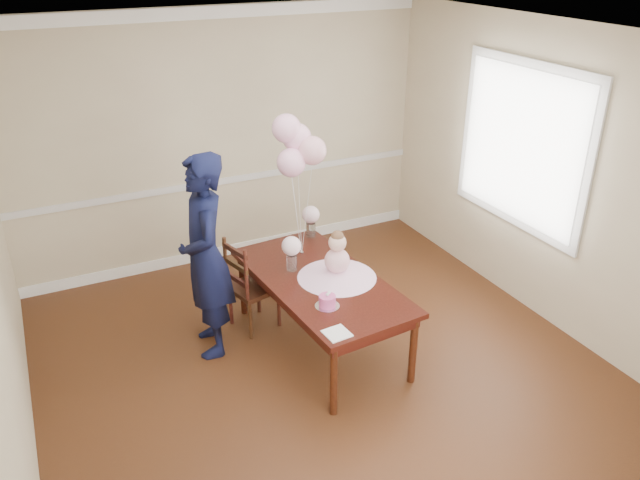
# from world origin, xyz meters

# --- Properties ---
(floor) EXTENTS (4.50, 5.00, 0.00)m
(floor) POSITION_xyz_m (0.00, 0.00, 0.00)
(floor) COLOR #361B0D
(floor) RESTS_ON ground
(ceiling) EXTENTS (4.50, 5.00, 0.02)m
(ceiling) POSITION_xyz_m (0.00, 0.00, 2.70)
(ceiling) COLOR white
(ceiling) RESTS_ON wall_back
(wall_back) EXTENTS (4.50, 0.02, 2.70)m
(wall_back) POSITION_xyz_m (0.00, 2.50, 1.35)
(wall_back) COLOR #BCAC8A
(wall_back) RESTS_ON floor
(wall_front) EXTENTS (4.50, 0.02, 2.70)m
(wall_front) POSITION_xyz_m (0.00, -2.50, 1.35)
(wall_front) COLOR #BCAC8A
(wall_front) RESTS_ON floor
(wall_right) EXTENTS (0.02, 5.00, 2.70)m
(wall_right) POSITION_xyz_m (2.25, 0.00, 1.35)
(wall_right) COLOR #BCAC8A
(wall_right) RESTS_ON floor
(chair_rail_trim) EXTENTS (4.50, 0.02, 0.07)m
(chair_rail_trim) POSITION_xyz_m (0.00, 2.49, 0.90)
(chair_rail_trim) COLOR silver
(chair_rail_trim) RESTS_ON wall_back
(crown_molding) EXTENTS (4.50, 0.02, 0.12)m
(crown_molding) POSITION_xyz_m (0.00, 2.49, 2.63)
(crown_molding) COLOR white
(crown_molding) RESTS_ON wall_back
(baseboard_trim) EXTENTS (4.50, 0.02, 0.12)m
(baseboard_trim) POSITION_xyz_m (0.00, 2.49, 0.06)
(baseboard_trim) COLOR white
(baseboard_trim) RESTS_ON floor
(window_frame) EXTENTS (0.02, 1.66, 1.56)m
(window_frame) POSITION_xyz_m (2.23, 0.50, 1.55)
(window_frame) COLOR silver
(window_frame) RESTS_ON wall_right
(window_blinds) EXTENTS (0.01, 1.50, 1.40)m
(window_blinds) POSITION_xyz_m (2.21, 0.50, 1.55)
(window_blinds) COLOR silver
(window_blinds) RESTS_ON wall_right
(dining_table_top) EXTENTS (1.03, 1.85, 0.04)m
(dining_table_top) POSITION_xyz_m (0.14, 0.47, 0.65)
(dining_table_top) COLOR black
(dining_table_top) RESTS_ON table_leg_fl
(table_apron) EXTENTS (0.94, 1.76, 0.09)m
(table_apron) POSITION_xyz_m (0.14, 0.47, 0.58)
(table_apron) COLOR black
(table_apron) RESTS_ON table_leg_fl
(table_leg_fl) EXTENTS (0.07, 0.07, 0.63)m
(table_leg_fl) POSITION_xyz_m (-0.17, -0.38, 0.31)
(table_leg_fl) COLOR black
(table_leg_fl) RESTS_ON floor
(table_leg_fr) EXTENTS (0.07, 0.07, 0.63)m
(table_leg_fr) POSITION_xyz_m (0.58, -0.32, 0.31)
(table_leg_fr) COLOR black
(table_leg_fr) RESTS_ON floor
(table_leg_bl) EXTENTS (0.07, 0.07, 0.63)m
(table_leg_bl) POSITION_xyz_m (-0.30, 1.26, 0.31)
(table_leg_bl) COLOR black
(table_leg_bl) RESTS_ON floor
(table_leg_br) EXTENTS (0.07, 0.07, 0.63)m
(table_leg_br) POSITION_xyz_m (0.45, 1.32, 0.31)
(table_leg_br) COLOR black
(table_leg_br) RESTS_ON floor
(baby_skirt) EXTENTS (0.73, 0.73, 0.09)m
(baby_skirt) POSITION_xyz_m (0.28, 0.44, 0.72)
(baby_skirt) COLOR #F9B7DE
(baby_skirt) RESTS_ON dining_table_top
(baby_torso) EXTENTS (0.21, 0.21, 0.21)m
(baby_torso) POSITION_xyz_m (0.28, 0.44, 0.83)
(baby_torso) COLOR #F097CB
(baby_torso) RESTS_ON baby_skirt
(baby_head) EXTENTS (0.15, 0.15, 0.15)m
(baby_head) POSITION_xyz_m (0.28, 0.44, 1.00)
(baby_head) COLOR beige
(baby_head) RESTS_ON baby_torso
(baby_hair) EXTENTS (0.11, 0.11, 0.11)m
(baby_hair) POSITION_xyz_m (0.28, 0.44, 1.05)
(baby_hair) COLOR brown
(baby_hair) RESTS_ON baby_head
(cake_platter) EXTENTS (0.21, 0.21, 0.01)m
(cake_platter) POSITION_xyz_m (-0.01, 0.06, 0.67)
(cake_platter) COLOR silver
(cake_platter) RESTS_ON dining_table_top
(birthday_cake) EXTENTS (0.14, 0.14, 0.09)m
(birthday_cake) POSITION_xyz_m (-0.01, 0.06, 0.72)
(birthday_cake) COLOR #D5438F
(birthday_cake) RESTS_ON cake_platter
(cake_flower_a) EXTENTS (0.03, 0.03, 0.03)m
(cake_flower_a) POSITION_xyz_m (-0.01, 0.06, 0.78)
(cake_flower_a) COLOR silver
(cake_flower_a) RESTS_ON birthday_cake
(cake_flower_b) EXTENTS (0.03, 0.03, 0.03)m
(cake_flower_b) POSITION_xyz_m (0.02, 0.08, 0.78)
(cake_flower_b) COLOR white
(cake_flower_b) RESTS_ON birthday_cake
(rose_vase_near) EXTENTS (0.10, 0.10, 0.14)m
(rose_vase_near) POSITION_xyz_m (-0.01, 0.73, 0.74)
(rose_vase_near) COLOR white
(rose_vase_near) RESTS_ON dining_table_top
(roses_near) EXTENTS (0.17, 0.17, 0.17)m
(roses_near) POSITION_xyz_m (-0.01, 0.73, 0.90)
(roses_near) COLOR #FFD5D9
(roses_near) RESTS_ON rose_vase_near
(rose_vase_far) EXTENTS (0.10, 0.10, 0.14)m
(rose_vase_far) POSITION_xyz_m (0.42, 1.26, 0.74)
(rose_vase_far) COLOR silver
(rose_vase_far) RESTS_ON dining_table_top
(roses_far) EXTENTS (0.17, 0.17, 0.17)m
(roses_far) POSITION_xyz_m (0.42, 1.26, 0.90)
(roses_far) COLOR silver
(roses_far) RESTS_ON rose_vase_far
(napkin) EXTENTS (0.19, 0.19, 0.01)m
(napkin) POSITION_xyz_m (-0.11, -0.31, 0.67)
(napkin) COLOR white
(napkin) RESTS_ON dining_table_top
(balloon_weight) EXTENTS (0.04, 0.04, 0.02)m
(balloon_weight) POSITION_xyz_m (0.19, 0.97, 0.68)
(balloon_weight) COLOR silver
(balloon_weight) RESTS_ON dining_table_top
(balloon_a) EXTENTS (0.25, 0.25, 0.25)m
(balloon_a) POSITION_xyz_m (0.10, 0.96, 1.56)
(balloon_a) COLOR #FFB4D6
(balloon_a) RESTS_ON balloon_ribbon_a
(balloon_b) EXTENTS (0.25, 0.25, 0.25)m
(balloon_b) POSITION_xyz_m (0.28, 0.93, 1.65)
(balloon_b) COLOR #EFA9B6
(balloon_b) RESTS_ON balloon_ribbon_b
(balloon_c) EXTENTS (0.25, 0.25, 0.25)m
(balloon_c) POSITION_xyz_m (0.20, 1.06, 1.74)
(balloon_c) COLOR #FFB4D4
(balloon_c) RESTS_ON balloon_ribbon_c
(balloon_d) EXTENTS (0.25, 0.25, 0.25)m
(balloon_d) POSITION_xyz_m (0.11, 1.07, 1.83)
(balloon_d) COLOR #FCB3D4
(balloon_d) RESTS_ON balloon_ribbon_d
(balloon_ribbon_a) EXTENTS (0.08, 0.01, 0.75)m
(balloon_ribbon_a) POSITION_xyz_m (0.15, 0.96, 1.05)
(balloon_ribbon_a) COLOR white
(balloon_ribbon_a) RESTS_ON balloon_weight
(balloon_ribbon_b) EXTENTS (0.09, 0.04, 0.84)m
(balloon_ribbon_b) POSITION_xyz_m (0.24, 0.95, 1.10)
(balloon_ribbon_b) COLOR white
(balloon_ribbon_b) RESTS_ON balloon_weight
(balloon_ribbon_c) EXTENTS (0.01, 0.09, 0.93)m
(balloon_ribbon_c) POSITION_xyz_m (0.20, 1.01, 1.14)
(balloon_ribbon_c) COLOR white
(balloon_ribbon_c) RESTS_ON balloon_weight
(balloon_ribbon_d) EXTENTS (0.08, 0.09, 1.01)m
(balloon_ribbon_d) POSITION_xyz_m (0.15, 1.02, 1.19)
(balloon_ribbon_d) COLOR silver
(balloon_ribbon_d) RESTS_ON balloon_weight
(dining_chair_seat) EXTENTS (0.48, 0.48, 0.04)m
(dining_chair_seat) POSITION_xyz_m (-0.27, 1.02, 0.40)
(dining_chair_seat) COLOR #371A0F
(dining_chair_seat) RESTS_ON chair_leg_fl
(chair_leg_fl) EXTENTS (0.04, 0.04, 0.38)m
(chair_leg_fl) POSITION_xyz_m (-0.39, 0.83, 0.19)
(chair_leg_fl) COLOR #351C0E
(chair_leg_fl) RESTS_ON floor
(chair_leg_fr) EXTENTS (0.04, 0.04, 0.38)m
(chair_leg_fr) POSITION_xyz_m (-0.08, 0.91, 0.19)
(chair_leg_fr) COLOR #39160F
(chair_leg_fr) RESTS_ON floor
(chair_leg_bl) EXTENTS (0.04, 0.04, 0.38)m
(chair_leg_bl) POSITION_xyz_m (-0.47, 1.14, 0.19)
(chair_leg_bl) COLOR #38130F
(chair_leg_bl) RESTS_ON floor
(chair_leg_br) EXTENTS (0.04, 0.04, 0.38)m
(chair_leg_br) POSITION_xyz_m (-0.16, 1.22, 0.19)
(chair_leg_br) COLOR #37160F
(chair_leg_br) RESTS_ON floor
(chair_back_post_l) EXTENTS (0.04, 0.04, 0.50)m
(chair_back_post_l) POSITION_xyz_m (-0.40, 0.82, 0.66)
(chair_back_post_l) COLOR #3E1811
(chair_back_post_l) RESTS_ON dining_chair_seat
(chair_back_post_r) EXTENTS (0.04, 0.04, 0.50)m
(chair_back_post_r) POSITION_xyz_m (-0.49, 1.13, 0.66)
(chair_back_post_r) COLOR #381D0F
(chair_back_post_r) RESTS_ON dining_chair_seat
(chair_slat_low) EXTENTS (0.12, 0.35, 0.04)m
(chair_slat_low) POSITION_xyz_m (-0.45, 0.98, 0.55)
(chair_slat_low) COLOR #36120E
(chair_slat_low) RESTS_ON dining_chair_seat
(chair_slat_mid) EXTENTS (0.12, 0.35, 0.04)m
(chair_slat_mid) POSITION_xyz_m (-0.45, 0.98, 0.69)
(chair_slat_mid) COLOR #321D0D
(chair_slat_mid) RESTS_ON dining_chair_seat
(chair_slat_top) EXTENTS (0.12, 0.35, 0.04)m
(chair_slat_top) POSITION_xyz_m (-0.45, 0.98, 0.84)
(chair_slat_top) COLOR #33150D
(chair_slat_top) RESTS_ON dining_chair_seat
(woman) EXTENTS (0.52, 0.71, 1.79)m
(woman) POSITION_xyz_m (-0.73, 0.87, 0.90)
(woman) COLOR black
(woman) RESTS_ON floor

